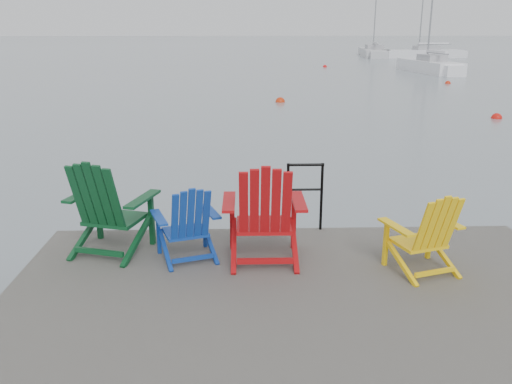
{
  "coord_description": "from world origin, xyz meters",
  "views": [
    {
      "loc": [
        -0.59,
        -4.23,
        3.06
      ],
      "look_at": [
        -0.36,
        3.02,
        0.85
      ],
      "focal_mm": 38.0,
      "sensor_mm": 36.0,
      "label": 1
    }
  ],
  "objects_px": {
    "sailboat_near": "(429,67)",
    "buoy_c": "(448,84)",
    "buoy_b": "(280,102)",
    "sailboat_mid": "(373,53)",
    "chair_yellow": "(426,232)",
    "buoy_a": "(496,118)",
    "handrail": "(305,190)",
    "chair_blue": "(187,222)",
    "chair_green": "(107,206)",
    "chair_red": "(264,212)",
    "buoy_d": "(325,67)",
    "sailboat_far": "(423,54)"
  },
  "relations": [
    {
      "from": "sailboat_near",
      "to": "buoy_c",
      "type": "relative_size",
      "value": 31.61
    },
    {
      "from": "buoy_b",
      "to": "buoy_c",
      "type": "distance_m",
      "value": 12.6
    },
    {
      "from": "sailboat_mid",
      "to": "chair_yellow",
      "type": "bearing_deg",
      "value": -95.86
    },
    {
      "from": "sailboat_near",
      "to": "buoy_a",
      "type": "relative_size",
      "value": 27.13
    },
    {
      "from": "buoy_b",
      "to": "chair_yellow",
      "type": "bearing_deg",
      "value": -89.28
    },
    {
      "from": "handrail",
      "to": "sailboat_mid",
      "type": "relative_size",
      "value": 0.07
    },
    {
      "from": "chair_blue",
      "to": "buoy_b",
      "type": "bearing_deg",
      "value": 63.34
    },
    {
      "from": "buoy_a",
      "to": "buoy_c",
      "type": "xyz_separation_m",
      "value": [
        2.82,
        12.13,
        0.0
      ]
    },
    {
      "from": "buoy_a",
      "to": "handrail",
      "type": "bearing_deg",
      "value": -124.44
    },
    {
      "from": "handrail",
      "to": "chair_blue",
      "type": "bearing_deg",
      "value": -147.64
    },
    {
      "from": "chair_blue",
      "to": "chair_yellow",
      "type": "bearing_deg",
      "value": -28.4
    },
    {
      "from": "chair_blue",
      "to": "sailboat_mid",
      "type": "distance_m",
      "value": 57.33
    },
    {
      "from": "chair_green",
      "to": "chair_blue",
      "type": "height_order",
      "value": "chair_green"
    },
    {
      "from": "sailboat_mid",
      "to": "chair_red",
      "type": "bearing_deg",
      "value": -97.61
    },
    {
      "from": "handrail",
      "to": "buoy_d",
      "type": "xyz_separation_m",
      "value": [
        6.08,
        37.55,
        -1.04
      ]
    },
    {
      "from": "chair_red",
      "to": "sailboat_mid",
      "type": "bearing_deg",
      "value": 75.7
    },
    {
      "from": "sailboat_near",
      "to": "sailboat_far",
      "type": "distance_m",
      "value": 19.38
    },
    {
      "from": "chair_red",
      "to": "sailboat_far",
      "type": "distance_m",
      "value": 55.08
    },
    {
      "from": "buoy_a",
      "to": "buoy_d",
      "type": "xyz_separation_m",
      "value": [
        -2.1,
        25.63,
        0.0
      ]
    },
    {
      "from": "handrail",
      "to": "sailboat_near",
      "type": "xyz_separation_m",
      "value": [
        12.66,
        32.21,
        -0.69
      ]
    },
    {
      "from": "chair_green",
      "to": "chair_blue",
      "type": "xyz_separation_m",
      "value": [
        0.94,
        -0.22,
        -0.13
      ]
    },
    {
      "from": "sailboat_mid",
      "to": "buoy_b",
      "type": "relative_size",
      "value": 31.88
    },
    {
      "from": "chair_green",
      "to": "buoy_d",
      "type": "height_order",
      "value": "chair_green"
    },
    {
      "from": "buoy_a",
      "to": "buoy_b",
      "type": "relative_size",
      "value": 0.91
    },
    {
      "from": "chair_green",
      "to": "chair_yellow",
      "type": "height_order",
      "value": "chair_green"
    },
    {
      "from": "chair_yellow",
      "to": "sailboat_mid",
      "type": "xyz_separation_m",
      "value": [
        12.87,
        55.63,
        -0.61
      ]
    },
    {
      "from": "handrail",
      "to": "buoy_d",
      "type": "relative_size",
      "value": 2.66
    },
    {
      "from": "chair_blue",
      "to": "sailboat_far",
      "type": "xyz_separation_m",
      "value": [
        19.74,
        51.66,
        -0.6
      ]
    },
    {
      "from": "sailboat_near",
      "to": "sailboat_far",
      "type": "xyz_separation_m",
      "value": [
        5.64,
        18.54,
        -0.0
      ]
    },
    {
      "from": "chair_yellow",
      "to": "buoy_b",
      "type": "relative_size",
      "value": 2.25
    },
    {
      "from": "sailboat_far",
      "to": "buoy_d",
      "type": "distance_m",
      "value": 18.0
    },
    {
      "from": "sailboat_far",
      "to": "buoy_b",
      "type": "relative_size",
      "value": 27.78
    },
    {
      "from": "sailboat_near",
      "to": "buoy_b",
      "type": "xyz_separation_m",
      "value": [
        -11.74,
        -15.72,
        -0.36
      ]
    },
    {
      "from": "buoy_a",
      "to": "buoy_d",
      "type": "bearing_deg",
      "value": 94.68
    },
    {
      "from": "buoy_b",
      "to": "buoy_c",
      "type": "relative_size",
      "value": 1.27
    },
    {
      "from": "chair_red",
      "to": "sailboat_far",
      "type": "xyz_separation_m",
      "value": [
        18.88,
        51.74,
        -0.73
      ]
    },
    {
      "from": "buoy_b",
      "to": "chair_green",
      "type": "bearing_deg",
      "value": -100.86
    },
    {
      "from": "handrail",
      "to": "buoy_d",
      "type": "distance_m",
      "value": 38.05
    },
    {
      "from": "handrail",
      "to": "buoy_c",
      "type": "height_order",
      "value": "handrail"
    },
    {
      "from": "sailboat_near",
      "to": "buoy_d",
      "type": "xyz_separation_m",
      "value": [
        -6.58,
        5.34,
        -0.36
      ]
    },
    {
      "from": "chair_red",
      "to": "sailboat_mid",
      "type": "distance_m",
      "value": 57.18
    },
    {
      "from": "handrail",
      "to": "chair_green",
      "type": "height_order",
      "value": "chair_green"
    },
    {
      "from": "chair_blue",
      "to": "sailboat_near",
      "type": "bearing_deg",
      "value": 47.99
    },
    {
      "from": "chair_blue",
      "to": "buoy_a",
      "type": "bearing_deg",
      "value": 34.21
    },
    {
      "from": "sailboat_mid",
      "to": "buoy_b",
      "type": "xyz_separation_m",
      "value": [
        -13.09,
        -37.8,
        -0.35
      ]
    },
    {
      "from": "sailboat_near",
      "to": "buoy_c",
      "type": "bearing_deg",
      "value": -107.73
    },
    {
      "from": "chair_yellow",
      "to": "buoy_c",
      "type": "bearing_deg",
      "value": 50.96
    },
    {
      "from": "chair_yellow",
      "to": "buoy_c",
      "type": "xyz_separation_m",
      "value": [
        9.86,
        25.4,
        -0.96
      ]
    },
    {
      "from": "chair_green",
      "to": "sailboat_mid",
      "type": "distance_m",
      "value": 57.38
    },
    {
      "from": "buoy_a",
      "to": "buoy_c",
      "type": "distance_m",
      "value": 12.46
    }
  ]
}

